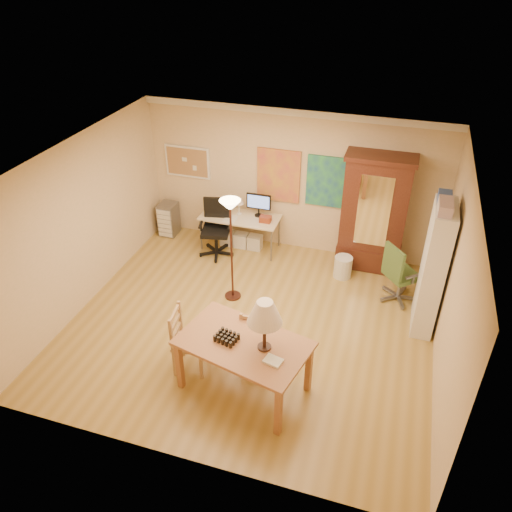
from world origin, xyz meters
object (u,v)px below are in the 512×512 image
(office_chair_black, at_px, (216,240))
(armoire, at_px, (373,221))
(office_chair_green, at_px, (398,285))
(computer_desk, at_px, (242,228))
(bookshelf, at_px, (433,270))
(dining_table, at_px, (251,335))

(office_chair_black, relative_size, armoire, 0.51)
(office_chair_green, bearing_deg, armoire, 123.44)
(computer_desk, distance_m, bookshelf, 3.70)
(dining_table, relative_size, computer_desk, 1.22)
(dining_table, distance_m, office_chair_black, 3.55)
(dining_table, distance_m, computer_desk, 3.69)
(office_chair_green, xyz_separation_m, bookshelf, (0.42, -0.51, 0.74))
(computer_desk, height_order, office_chair_black, computer_desk)
(office_chair_black, bearing_deg, office_chair_green, -7.55)
(office_chair_green, distance_m, bookshelf, 0.99)
(computer_desk, xyz_separation_m, bookshelf, (3.41, -1.32, 0.60))
(office_chair_black, relative_size, bookshelf, 0.53)
(dining_table, distance_m, bookshelf, 2.99)
(office_chair_green, bearing_deg, computer_desk, 164.84)
(computer_desk, xyz_separation_m, armoire, (2.40, 0.08, 0.52))
(computer_desk, bearing_deg, office_chair_green, -15.16)
(armoire, bearing_deg, dining_table, -107.72)
(dining_table, relative_size, office_chair_green, 1.72)
(dining_table, height_order, armoire, armoire)
(computer_desk, bearing_deg, bookshelf, -21.16)
(office_chair_green, bearing_deg, bookshelf, -50.60)
(dining_table, xyz_separation_m, office_chair_black, (-1.67, 3.05, -0.68))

